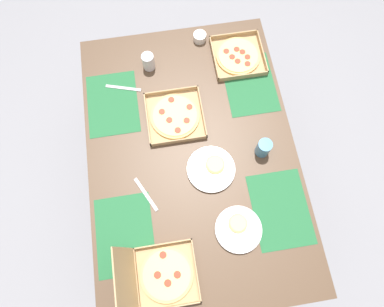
% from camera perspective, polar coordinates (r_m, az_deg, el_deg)
% --- Properties ---
extents(ground_plane, '(6.00, 6.00, 0.00)m').
position_cam_1_polar(ground_plane, '(2.36, 0.00, -6.00)').
color(ground_plane, gray).
extents(dining_table, '(1.50, 1.03, 0.78)m').
position_cam_1_polar(dining_table, '(1.71, 0.00, -1.15)').
color(dining_table, '#3F3328').
rests_on(dining_table, ground_plane).
extents(placemat_near_left, '(0.36, 0.26, 0.00)m').
position_cam_1_polar(placemat_near_left, '(1.60, 15.25, -9.41)').
color(placemat_near_left, '#236638').
rests_on(placemat_near_left, dining_table).
extents(placemat_near_right, '(0.36, 0.26, 0.00)m').
position_cam_1_polar(placemat_near_right, '(1.80, 10.09, 11.91)').
color(placemat_near_right, '#236638').
rests_on(placemat_near_right, dining_table).
extents(placemat_far_left, '(0.36, 0.26, 0.00)m').
position_cam_1_polar(placemat_far_left, '(1.56, -11.73, -13.73)').
color(placemat_far_left, '#236638').
rests_on(placemat_far_left, dining_table).
extents(placemat_far_right, '(0.36, 0.26, 0.00)m').
position_cam_1_polar(placemat_far_right, '(1.77, -13.74, 8.52)').
color(placemat_far_right, '#236638').
rests_on(placemat_far_right, dining_table).
extents(pizza_box_edge_far, '(0.29, 0.29, 0.04)m').
position_cam_1_polar(pizza_box_edge_far, '(1.67, -2.99, 6.57)').
color(pizza_box_edge_far, tan).
rests_on(pizza_box_edge_far, dining_table).
extents(pizza_box_center, '(0.27, 0.27, 0.04)m').
position_cam_1_polar(pizza_box_center, '(1.87, 8.07, 16.56)').
color(pizza_box_center, tan).
rests_on(pizza_box_center, dining_table).
extents(pizza_box_corner_right, '(0.27, 0.30, 0.30)m').
position_cam_1_polar(pizza_box_corner_right, '(1.49, -5.90, -20.61)').
color(pizza_box_corner_right, tan).
rests_on(pizza_box_corner_right, dining_table).
extents(plate_near_right, '(0.23, 0.23, 0.03)m').
position_cam_1_polar(plate_near_right, '(1.58, 3.43, -2.68)').
color(plate_near_right, white).
rests_on(plate_near_right, dining_table).
extents(plate_far_left, '(0.22, 0.22, 0.03)m').
position_cam_1_polar(plate_far_left, '(1.54, 8.13, -12.93)').
color(plate_far_left, white).
rests_on(plate_far_left, dining_table).
extents(cup_clear_left, '(0.06, 0.06, 0.09)m').
position_cam_1_polar(cup_clear_left, '(1.80, -7.66, 15.69)').
color(cup_clear_left, silver).
rests_on(cup_clear_left, dining_table).
extents(cup_clear_right, '(0.07, 0.07, 0.10)m').
position_cam_1_polar(cup_clear_right, '(1.60, 12.42, 0.96)').
color(cup_clear_right, teal).
rests_on(cup_clear_right, dining_table).
extents(condiment_bowl, '(0.07, 0.07, 0.04)m').
position_cam_1_polar(condiment_bowl, '(1.91, 1.37, 19.74)').
color(condiment_bowl, white).
rests_on(condiment_bowl, dining_table).
extents(fork_by_far_right, '(0.07, 0.19, 0.00)m').
position_cam_1_polar(fork_by_far_right, '(1.79, -11.94, 11.17)').
color(fork_by_far_right, '#B7B7BC').
rests_on(fork_by_far_right, dining_table).
extents(fork_by_near_left, '(0.18, 0.10, 0.00)m').
position_cam_1_polar(fork_by_near_left, '(1.57, -8.08, -7.11)').
color(fork_by_near_left, '#B7B7BC').
rests_on(fork_by_near_left, dining_table).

